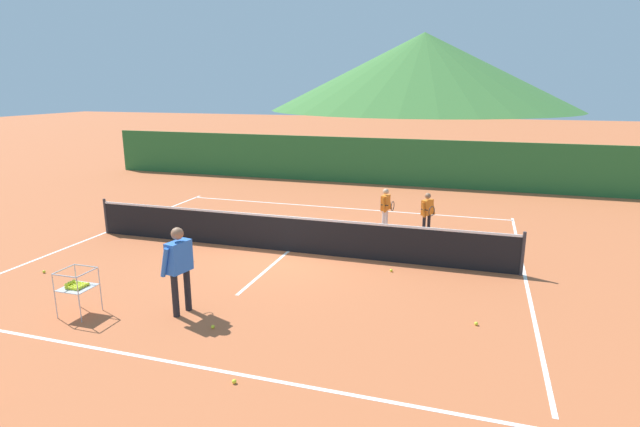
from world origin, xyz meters
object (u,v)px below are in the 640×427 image
student_0 (386,205)px  tennis_ball_4 (476,324)px  student_1 (427,210)px  tennis_ball_0 (44,272)px  tennis_ball_1 (213,327)px  tennis_ball_3 (234,381)px  ball_cart (77,286)px  instructor (179,262)px  tennis_ball_2 (391,270)px  tennis_ball_6 (192,260)px  tennis_net (288,233)px

student_0 → tennis_ball_4: student_0 is taller
student_0 → tennis_ball_4: 6.42m
student_1 → tennis_ball_0: student_1 is taller
tennis_ball_1 → tennis_ball_3: same height
tennis_ball_3 → tennis_ball_4: bearing=41.8°
ball_cart → tennis_ball_3: size_ratio=13.22×
instructor → tennis_ball_3: 2.97m
student_1 → tennis_ball_3: student_1 is taller
ball_cart → tennis_ball_0: ball_cart is taller
instructor → tennis_ball_2: instructor is taller
tennis_ball_1 → instructor: bearing=155.0°
student_1 → tennis_ball_1: size_ratio=18.90×
student_0 → tennis_ball_4: bearing=-64.5°
tennis_ball_3 → tennis_ball_6: (-3.46, 4.55, 0.00)m
tennis_net → tennis_ball_0: 5.91m
tennis_ball_6 → tennis_ball_3: bearing=-52.7°
tennis_net → tennis_ball_0: size_ratio=171.64×
tennis_ball_1 → tennis_ball_6: (-2.29, 3.08, 0.00)m
tennis_net → student_1: bearing=37.5°
tennis_ball_0 → tennis_net: bearing=33.2°
tennis_net → ball_cart: (-2.49, -4.78, 0.08)m
tennis_net → tennis_ball_1: tennis_net is taller
tennis_net → tennis_ball_0: tennis_net is taller
student_1 → tennis_ball_2: 3.38m
tennis_ball_4 → tennis_ball_6: bearing=167.6°
tennis_ball_4 → tennis_ball_3: bearing=-138.2°
tennis_net → ball_cart: bearing=-117.5°
tennis_ball_2 → tennis_ball_6: 4.96m
tennis_ball_0 → tennis_ball_6: (2.91, 1.76, 0.00)m
ball_cart → tennis_ball_1: ball_cart is taller
tennis_ball_3 → tennis_ball_2: bearing=74.9°
tennis_ball_1 → tennis_ball_4: (4.57, 1.57, 0.00)m
student_0 → tennis_ball_1: (-1.83, -7.33, -0.75)m
tennis_ball_3 → tennis_ball_4: (3.40, 3.04, 0.00)m
tennis_ball_0 → tennis_ball_3: bearing=-23.7°
instructor → tennis_ball_1: instructor is taller
tennis_ball_0 → tennis_ball_6: same height
tennis_ball_6 → student_1: bearing=36.9°
ball_cart → tennis_ball_0: (-2.44, 1.55, -0.55)m
tennis_ball_1 → tennis_ball_2: size_ratio=1.00×
student_1 → tennis_ball_2: student_1 is taller
ball_cart → tennis_ball_4: (7.33, 1.80, -0.55)m
tennis_ball_2 → tennis_ball_3: same height
tennis_ball_6 → tennis_ball_4: bearing=-12.4°
student_1 → tennis_ball_0: size_ratio=18.90×
tennis_net → tennis_ball_2: (2.87, -0.69, -0.47)m
student_1 → tennis_ball_0: (-8.28, -5.80, -0.74)m
student_0 → tennis_ball_4: (2.75, -5.76, -0.75)m
tennis_ball_4 → tennis_ball_6: size_ratio=1.00×
tennis_ball_4 → tennis_ball_6: 7.02m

